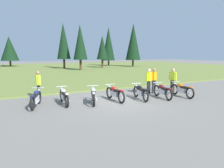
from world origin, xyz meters
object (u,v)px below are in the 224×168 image
at_px(motorcycle_red, 115,93).
at_px(rider_with_back_turned, 154,79).
at_px(rider_in_hivis_vest, 173,79).
at_px(rider_checking_bike, 149,80).
at_px(motorcycle_cream, 64,96).
at_px(rider_near_row_end, 38,84).
at_px(motorcycle_maroon, 162,91).
at_px(motorcycle_navy, 36,98).
at_px(motorcycle_orange, 182,90).
at_px(motorcycle_silver, 93,95).
at_px(motorcycle_black, 140,92).

bearing_deg(motorcycle_red, rider_with_back_turned, 13.06).
distance_m(rider_in_hivis_vest, rider_checking_bike, 1.73).
height_order(motorcycle_cream, rider_with_back_turned, rider_with_back_turned).
bearing_deg(rider_near_row_end, rider_with_back_turned, -11.41).
xyz_separation_m(motorcycle_maroon, rider_in_hivis_vest, (1.69, 0.92, 0.51)).
distance_m(motorcycle_navy, motorcycle_red, 4.17).
bearing_deg(motorcycle_orange, rider_near_row_end, 158.50).
height_order(motorcycle_maroon, motorcycle_orange, same).
distance_m(motorcycle_cream, motorcycle_maroon, 5.73).
bearing_deg(motorcycle_red, motorcycle_orange, -12.15).
bearing_deg(rider_with_back_turned, motorcycle_maroon, -110.16).
distance_m(motorcycle_cream, motorcycle_red, 2.80).
relative_size(motorcycle_navy, motorcycle_silver, 1.00).
height_order(motorcycle_cream, motorcycle_silver, same).
distance_m(rider_near_row_end, rider_with_back_turned, 7.29).
relative_size(rider_checking_bike, rider_with_back_turned, 1.00).
height_order(motorcycle_silver, motorcycle_maroon, same).
relative_size(motorcycle_silver, rider_near_row_end, 1.20).
xyz_separation_m(motorcycle_cream, motorcycle_red, (2.75, -0.52, 0.00)).
xyz_separation_m(motorcycle_silver, rider_checking_bike, (4.17, 0.64, 0.51)).
bearing_deg(motorcycle_maroon, rider_in_hivis_vest, 28.56).
relative_size(motorcycle_navy, motorcycle_cream, 0.95).
bearing_deg(rider_checking_bike, motorcycle_cream, -178.51).
height_order(motorcycle_navy, motorcycle_cream, same).
distance_m(motorcycle_cream, rider_checking_bike, 5.64).
bearing_deg(motorcycle_silver, rider_in_hivis_vest, 2.04).
relative_size(motorcycle_silver, rider_with_back_turned, 1.20).
xyz_separation_m(motorcycle_cream, rider_with_back_turned, (6.14, 0.27, 0.51)).
height_order(motorcycle_red, motorcycle_orange, same).
xyz_separation_m(rider_in_hivis_vest, rider_with_back_turned, (-1.15, 0.56, 0.00)).
relative_size(motorcycle_red, rider_checking_bike, 1.26).
distance_m(motorcycle_cream, rider_in_hivis_vest, 7.31).
relative_size(motorcycle_maroon, motorcycle_orange, 0.99).
height_order(motorcycle_maroon, rider_in_hivis_vest, rider_in_hivis_vest).
height_order(motorcycle_orange, rider_checking_bike, rider_checking_bike).
height_order(motorcycle_silver, motorcycle_red, same).
xyz_separation_m(motorcycle_red, rider_checking_bike, (2.87, 0.66, 0.51)).
bearing_deg(motorcycle_silver, rider_checking_bike, 8.79).
height_order(motorcycle_cream, rider_near_row_end, rider_near_row_end).
bearing_deg(motorcycle_navy, motorcycle_orange, -10.58).
height_order(motorcycle_red, motorcycle_black, same).
distance_m(motorcycle_cream, rider_with_back_turned, 6.17).
bearing_deg(motorcycle_cream, motorcycle_black, -12.01).
height_order(motorcycle_silver, rider_in_hivis_vest, rider_in_hivis_vest).
relative_size(motorcycle_cream, motorcycle_silver, 1.05).
relative_size(motorcycle_black, rider_with_back_turned, 1.24).
bearing_deg(motorcycle_silver, rider_with_back_turned, 9.31).
relative_size(motorcycle_cream, motorcycle_red, 1.00).
bearing_deg(rider_in_hivis_vest, motorcycle_orange, -106.31).
bearing_deg(motorcycle_cream, motorcycle_orange, -11.56).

